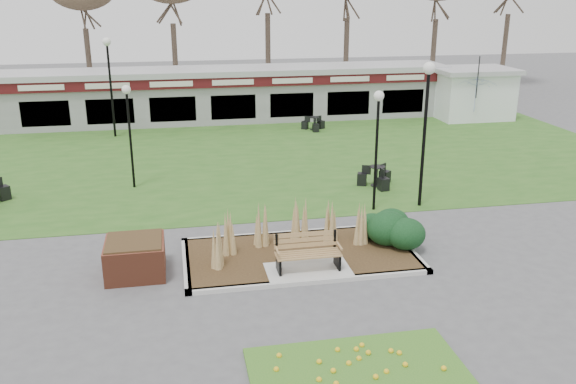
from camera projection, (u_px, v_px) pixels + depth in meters
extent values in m
plane|color=#515154|center=(309.00, 276.00, 15.76)|extent=(100.00, 100.00, 0.00)
cube|color=#2B5B1C|center=(249.00, 156.00, 26.92)|extent=(34.00, 16.00, 0.02)
cube|color=#2E6C1E|center=(363.00, 382.00, 11.46)|extent=(4.20, 3.00, 0.08)
cube|color=#342114|center=(300.00, 255.00, 16.86)|extent=(6.22, 3.22, 0.12)
cube|color=#B7B7B2|center=(313.00, 281.00, 15.36)|extent=(6.40, 0.18, 0.12)
cube|color=#B7B7B2|center=(289.00, 233.00, 18.35)|extent=(6.40, 0.18, 0.12)
cube|color=#B7B7B2|center=(186.00, 264.00, 16.30)|extent=(0.18, 3.40, 0.12)
cube|color=#B7B7B2|center=(406.00, 247.00, 17.41)|extent=(0.18, 3.40, 0.12)
cube|color=#B7B7B2|center=(308.00, 272.00, 15.88)|extent=(2.20, 1.20, 0.13)
cone|color=#A38E51|center=(229.00, 234.00, 16.69)|extent=(0.36, 0.36, 1.15)
cone|color=#A38E51|center=(263.00, 226.00, 17.24)|extent=(0.36, 0.36, 1.15)
cone|color=#A38E51|center=(300.00, 220.00, 17.62)|extent=(0.36, 0.36, 1.15)
cone|color=#A38E51|center=(331.00, 221.00, 17.59)|extent=(0.36, 0.36, 1.15)
cone|color=#A38E51|center=(362.00, 224.00, 17.36)|extent=(0.36, 0.36, 1.15)
cone|color=#A38E51|center=(213.00, 246.00, 15.85)|extent=(0.36, 0.36, 1.15)
ellipsoid|color=black|center=(388.00, 228.00, 17.34)|extent=(1.21, 1.10, 0.99)
ellipsoid|color=black|center=(406.00, 234.00, 17.05)|extent=(1.10, 1.00, 0.90)
ellipsoid|color=black|center=(392.00, 223.00, 17.88)|extent=(1.06, 0.96, 0.86)
ellipsoid|color=black|center=(372.00, 226.00, 17.78)|extent=(0.92, 0.84, 0.76)
cube|color=#936842|center=(308.00, 254.00, 15.72)|extent=(1.70, 0.57, 0.04)
cube|color=#936842|center=(306.00, 240.00, 15.92)|extent=(1.70, 0.13, 0.44)
cube|color=black|center=(279.00, 264.00, 15.65)|extent=(0.06, 0.55, 0.42)
cube|color=black|center=(337.00, 260.00, 15.93)|extent=(0.06, 0.55, 0.42)
cube|color=black|center=(277.00, 243.00, 15.78)|extent=(0.06, 0.06, 0.50)
cube|color=black|center=(335.00, 239.00, 16.06)|extent=(0.06, 0.06, 0.50)
cube|color=#936842|center=(277.00, 251.00, 15.50)|extent=(0.05, 0.50, 0.04)
cube|color=#936842|center=(339.00, 246.00, 15.79)|extent=(0.05, 0.50, 0.04)
cube|color=brown|center=(135.00, 258.00, 15.76)|extent=(1.50, 1.50, 0.90)
cube|color=#342114|center=(134.00, 241.00, 15.61)|extent=(1.40, 1.40, 0.06)
cube|color=gray|center=(230.00, 97.00, 33.96)|extent=(24.00, 3.00, 2.60)
cube|color=#4A0F13|center=(233.00, 82.00, 32.18)|extent=(24.00, 0.18, 0.55)
cube|color=#BDBCC1|center=(230.00, 71.00, 33.50)|extent=(24.60, 3.40, 0.30)
cube|color=silver|center=(233.00, 82.00, 32.08)|extent=(22.00, 0.02, 0.28)
cube|color=black|center=(233.00, 107.00, 32.71)|extent=(22.00, 0.10, 1.30)
cube|color=white|center=(472.00, 95.00, 34.51)|extent=(4.00, 3.00, 2.60)
cube|color=#BDBCC1|center=(474.00, 70.00, 34.06)|extent=(4.40, 3.40, 0.25)
cylinder|color=#47382B|center=(79.00, 61.00, 39.39)|extent=(0.36, 0.36, 5.17)
cylinder|color=#47382B|center=(173.00, 59.00, 40.46)|extent=(0.36, 0.36, 5.17)
cylinder|color=#47382B|center=(262.00, 57.00, 41.53)|extent=(0.36, 0.36, 5.17)
cylinder|color=#47382B|center=(347.00, 55.00, 42.60)|extent=(0.36, 0.36, 5.17)
cylinder|color=#47382B|center=(427.00, 54.00, 43.67)|extent=(0.36, 0.36, 5.17)
cylinder|color=#47382B|center=(504.00, 52.00, 44.74)|extent=(0.36, 0.36, 5.17)
cylinder|color=black|center=(424.00, 142.00, 20.14)|extent=(0.11, 0.11, 4.48)
sphere|color=white|center=(429.00, 68.00, 19.37)|extent=(0.40, 0.40, 0.40)
cylinder|color=black|center=(131.00, 142.00, 22.19)|extent=(0.09, 0.09, 3.52)
sphere|color=white|center=(126.00, 90.00, 21.58)|extent=(0.32, 0.32, 0.32)
cylinder|color=black|center=(376.00, 157.00, 19.88)|extent=(0.09, 0.09, 3.69)
sphere|color=white|center=(379.00, 96.00, 19.25)|extent=(0.33, 0.33, 0.33)
cylinder|color=black|center=(111.00, 92.00, 29.78)|extent=(0.11, 0.11, 4.46)
sphere|color=white|center=(107.00, 42.00, 29.01)|extent=(0.40, 0.40, 0.40)
cube|color=black|center=(4.00, 193.00, 21.33)|extent=(0.52, 0.52, 0.50)
cylinder|color=black|center=(314.00, 129.00, 31.90)|extent=(0.40, 0.40, 0.03)
cylinder|color=black|center=(314.00, 123.00, 31.80)|extent=(0.04, 0.04, 0.65)
cylinder|color=black|center=(314.00, 117.00, 31.69)|extent=(0.54, 0.54, 0.02)
cube|color=black|center=(321.00, 125.00, 32.14)|extent=(0.41, 0.41, 0.41)
cube|color=black|center=(305.00, 125.00, 32.01)|extent=(0.42, 0.42, 0.41)
cube|color=black|center=(316.00, 128.00, 31.38)|extent=(0.32, 0.32, 0.41)
cylinder|color=black|center=(376.00, 185.00, 22.88)|extent=(0.44, 0.44, 0.03)
cylinder|color=black|center=(377.00, 176.00, 22.77)|extent=(0.05, 0.05, 0.72)
cylinder|color=black|center=(377.00, 167.00, 22.65)|extent=(0.60, 0.60, 0.03)
cube|color=black|center=(385.00, 177.00, 23.21)|extent=(0.48, 0.48, 0.46)
cube|color=black|center=(362.00, 179.00, 22.92)|extent=(0.45, 0.45, 0.46)
cube|color=black|center=(384.00, 184.00, 22.32)|extent=(0.39, 0.39, 0.46)
cylinder|color=black|center=(475.00, 105.00, 32.71)|extent=(0.06, 0.06, 2.20)
imported|color=#3251B0|center=(476.00, 95.00, 32.54)|extent=(2.53, 2.56, 1.88)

